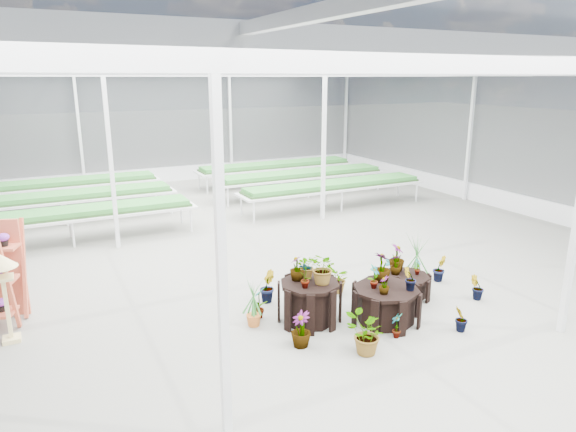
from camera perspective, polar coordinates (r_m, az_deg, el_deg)
name	(u,v)px	position (r m, az deg, el deg)	size (l,w,h in m)	color
ground_plane	(296,281)	(10.97, 0.87, -7.23)	(24.00, 24.00, 0.00)	gray
greenhouse_shell	(296,177)	(10.32, 0.92, 4.40)	(18.00, 24.00, 4.50)	white
steel_frame	(296,177)	(10.32, 0.92, 4.40)	(18.00, 24.00, 4.50)	silver
nursery_benches	(196,195)	(17.27, -10.24, 2.35)	(16.00, 7.00, 0.84)	silver
plinth_tall	(310,302)	(9.13, 2.41, -9.50)	(1.08, 1.08, 0.74)	black
plinth_mid	(386,305)	(9.31, 10.81, -9.64)	(1.19, 1.19, 0.63)	black
plinth_low	(405,286)	(10.43, 12.86, -7.55)	(0.97, 0.97, 0.44)	black
bird_table	(6,298)	(9.46, -28.88, -8.00)	(0.36, 0.36, 1.52)	#D4BE7B
nursery_plants	(352,285)	(9.42, 7.15, -7.65)	(4.70, 2.97, 1.31)	#2E742F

